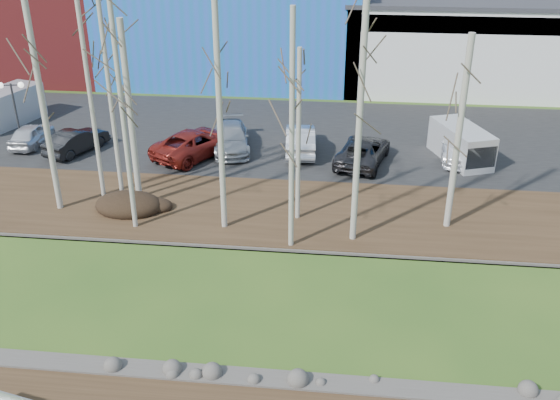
# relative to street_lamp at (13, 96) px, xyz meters

# --- Properties ---
(dirt_strip) EXTENTS (80.00, 1.80, 0.03)m
(dirt_strip) POSITION_rel_street_lamp_xyz_m (16.02, -19.22, -3.15)
(dirt_strip) COLOR #382616
(dirt_strip) RESTS_ON ground
(near_bank_rocks) EXTENTS (80.00, 0.80, 0.50)m
(near_bank_rocks) POSITION_rel_street_lamp_xyz_m (16.02, -18.22, -3.16)
(near_bank_rocks) COLOR #47423D
(near_bank_rocks) RESTS_ON ground
(river) EXTENTS (80.00, 8.00, 0.90)m
(river) POSITION_rel_street_lamp_xyz_m (16.02, -14.12, -3.16)
(river) COLOR black
(river) RESTS_ON ground
(far_bank_rocks) EXTENTS (80.00, 0.80, 0.46)m
(far_bank_rocks) POSITION_rel_street_lamp_xyz_m (16.02, -10.02, -3.16)
(far_bank_rocks) COLOR #47423D
(far_bank_rocks) RESTS_ON ground
(far_bank) EXTENTS (80.00, 7.00, 0.15)m
(far_bank) POSITION_rel_street_lamp_xyz_m (16.02, -6.82, -3.09)
(far_bank) COLOR #382616
(far_bank) RESTS_ON ground
(parking_lot) EXTENTS (80.00, 14.00, 0.14)m
(parking_lot) POSITION_rel_street_lamp_xyz_m (16.02, 3.68, -3.09)
(parking_lot) COLOR black
(parking_lot) RESTS_ON ground
(building_brick) EXTENTS (16.32, 12.24, 7.80)m
(building_brick) POSITION_rel_street_lamp_xyz_m (-7.98, 17.68, 0.74)
(building_brick) COLOR maroon
(building_brick) RESTS_ON ground
(building_blue) EXTENTS (20.40, 12.24, 8.30)m
(building_blue) POSITION_rel_street_lamp_xyz_m (10.02, 17.68, 0.99)
(building_blue) COLOR blue
(building_blue) RESTS_ON ground
(building_white) EXTENTS (18.36, 12.24, 6.80)m
(building_white) POSITION_rel_street_lamp_xyz_m (28.02, 17.66, 0.25)
(building_white) COLOR silver
(building_white) RESTS_ON ground
(dirt_mound) EXTENTS (3.21, 2.27, 0.63)m
(dirt_mound) POSITION_rel_street_lamp_xyz_m (9.20, -7.62, -2.70)
(dirt_mound) COLOR black
(dirt_mound) RESTS_ON far_bank
(birch_0) EXTENTS (0.27, 0.27, 10.58)m
(birch_0) POSITION_rel_street_lamp_xyz_m (5.84, -7.74, 2.28)
(birch_0) COLOR beige
(birch_0) RESTS_ON far_bank
(birch_1) EXTENTS (0.21, 0.21, 11.85)m
(birch_1) POSITION_rel_street_lamp_xyz_m (8.62, -6.79, 2.91)
(birch_1) COLOR beige
(birch_1) RESTS_ON far_bank
(birch_2) EXTENTS (0.29, 0.29, 8.84)m
(birch_2) POSITION_rel_street_lamp_xyz_m (9.54, -6.96, 1.40)
(birch_2) COLOR beige
(birch_2) RESTS_ON far_bank
(birch_3) EXTENTS (0.21, 0.21, 10.62)m
(birch_3) POSITION_rel_street_lamp_xyz_m (10.02, -9.14, 2.30)
(birch_3) COLOR beige
(birch_3) RESTS_ON far_bank
(birch_4) EXTENTS (0.25, 0.25, 10.56)m
(birch_4) POSITION_rel_street_lamp_xyz_m (14.04, -8.70, 2.27)
(birch_4) COLOR beige
(birch_4) RESTS_ON far_bank
(birch_5) EXTENTS (0.21, 0.21, 7.90)m
(birch_5) POSITION_rel_street_lamp_xyz_m (17.25, -7.48, 0.93)
(birch_5) COLOR beige
(birch_5) RESTS_ON far_bank
(birch_6) EXTENTS (0.22, 0.22, 9.95)m
(birch_6) POSITION_rel_street_lamp_xyz_m (17.19, -10.02, 1.96)
(birch_6) COLOR beige
(birch_6) RESTS_ON far_bank
(birch_7) EXTENTS (0.26, 0.26, 10.38)m
(birch_7) POSITION_rel_street_lamp_xyz_m (19.83, -9.17, 2.17)
(birch_7) COLOR beige
(birch_7) RESTS_ON far_bank
(birch_8) EXTENTS (0.29, 0.29, 8.64)m
(birch_8) POSITION_rel_street_lamp_xyz_m (24.07, -7.51, 1.30)
(birch_8) COLOR beige
(birch_8) RESTS_ON far_bank
(birch_10) EXTENTS (0.21, 0.21, 11.85)m
(birch_10) POSITION_rel_street_lamp_xyz_m (7.68, -6.79, 2.91)
(birch_10) COLOR beige
(birch_10) RESTS_ON far_bank
(street_lamp) EXTENTS (1.45, 0.57, 3.84)m
(street_lamp) POSITION_rel_street_lamp_xyz_m (0.00, 0.00, 0.00)
(street_lamp) COLOR #262628
(street_lamp) RESTS_ON parking_lot
(car_0) EXTENTS (1.59, 3.84, 1.30)m
(car_0) POSITION_rel_street_lamp_xyz_m (0.63, 0.12, -2.37)
(car_0) COLOR silver
(car_0) RESTS_ON parking_lot
(car_1) EXTENTS (2.84, 4.38, 1.36)m
(car_1) POSITION_rel_street_lamp_xyz_m (3.78, -0.69, -2.34)
(car_1) COLOR black
(car_1) RESTS_ON parking_lot
(car_2) EXTENTS (4.96, 6.07, 1.54)m
(car_2) POSITION_rel_street_lamp_xyz_m (10.79, -0.48, -2.25)
(car_2) COLOR maroon
(car_2) RESTS_ON parking_lot
(car_3) EXTENTS (3.04, 5.30, 1.45)m
(car_3) POSITION_rel_street_lamp_xyz_m (12.64, 0.69, -2.30)
(car_3) COLOR #999CA0
(car_3) RESTS_ON parking_lot
(car_4) EXTENTS (2.08, 4.86, 1.56)m
(car_4) POSITION_rel_street_lamp_xyz_m (16.70, 0.75, -2.25)
(car_4) COLOR silver
(car_4) RESTS_ON parking_lot
(car_5) EXTENTS (3.48, 5.51, 1.42)m
(car_5) POSITION_rel_street_lamp_xyz_m (20.30, -0.52, -2.32)
(car_5) COLOR #29282B
(car_5) RESTS_ON parking_lot
(car_6) EXTENTS (2.21, 5.22, 1.50)m
(car_6) POSITION_rel_street_lamp_xyz_m (25.72, 0.99, -2.27)
(car_6) COLOR white
(car_6) RESTS_ON parking_lot
(van_white) EXTENTS (3.27, 4.79, 1.93)m
(van_white) POSITION_rel_street_lamp_xyz_m (25.83, 0.41, -2.06)
(van_white) COLOR silver
(van_white) RESTS_ON parking_lot
(van_grey) EXTENTS (3.38, 5.49, 2.24)m
(van_grey) POSITION_rel_street_lamp_xyz_m (-2.78, 3.33, -1.91)
(van_grey) COLOR #B1B3B5
(van_grey) RESTS_ON parking_lot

